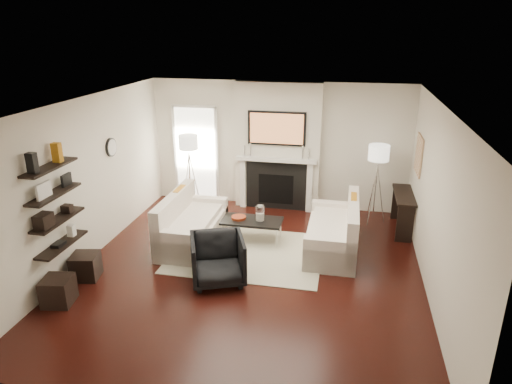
% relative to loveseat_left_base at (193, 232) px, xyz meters
% --- Properties ---
extents(room_envelope, '(6.00, 6.00, 6.00)m').
position_rel_loveseat_left_base_xyz_m(room_envelope, '(1.21, -0.78, 1.14)').
color(room_envelope, black).
rests_on(room_envelope, ground).
extents(chimney_breast, '(1.80, 0.25, 2.70)m').
position_rel_loveseat_left_base_xyz_m(chimney_breast, '(1.21, 2.09, 1.14)').
color(chimney_breast, silver).
rests_on(chimney_breast, floor).
extents(fireplace_surround, '(1.30, 0.02, 1.04)m').
position_rel_loveseat_left_base_xyz_m(fireplace_surround, '(1.21, 1.96, 0.31)').
color(fireplace_surround, black).
rests_on(fireplace_surround, floor).
extents(firebox, '(0.75, 0.02, 0.65)m').
position_rel_loveseat_left_base_xyz_m(firebox, '(1.21, 1.95, 0.24)').
color(firebox, black).
rests_on(firebox, floor).
extents(mantel_pilaster_l, '(0.12, 0.08, 1.10)m').
position_rel_loveseat_left_base_xyz_m(mantel_pilaster_l, '(0.49, 1.93, 0.34)').
color(mantel_pilaster_l, white).
rests_on(mantel_pilaster_l, floor).
extents(mantel_pilaster_r, '(0.12, 0.08, 1.10)m').
position_rel_loveseat_left_base_xyz_m(mantel_pilaster_r, '(1.93, 1.93, 0.34)').
color(mantel_pilaster_r, white).
rests_on(mantel_pilaster_r, floor).
extents(mantel_shelf, '(1.70, 0.18, 0.07)m').
position_rel_loveseat_left_base_xyz_m(mantel_shelf, '(1.21, 1.91, 0.91)').
color(mantel_shelf, white).
rests_on(mantel_shelf, chimney_breast).
extents(tv_body, '(1.20, 0.06, 0.70)m').
position_rel_loveseat_left_base_xyz_m(tv_body, '(1.21, 1.93, 1.57)').
color(tv_body, black).
rests_on(tv_body, chimney_breast).
extents(tv_screen, '(1.10, 0.00, 0.62)m').
position_rel_loveseat_left_base_xyz_m(tv_screen, '(1.21, 1.90, 1.57)').
color(tv_screen, '#BF723F').
rests_on(tv_screen, tv_body).
extents(candlestick_l_tall, '(0.04, 0.04, 0.30)m').
position_rel_loveseat_left_base_xyz_m(candlestick_l_tall, '(0.66, 1.92, 1.09)').
color(candlestick_l_tall, silver).
rests_on(candlestick_l_tall, mantel_shelf).
extents(candlestick_l_short, '(0.04, 0.04, 0.24)m').
position_rel_loveseat_left_base_xyz_m(candlestick_l_short, '(0.53, 1.92, 1.06)').
color(candlestick_l_short, silver).
rests_on(candlestick_l_short, mantel_shelf).
extents(candlestick_r_tall, '(0.04, 0.04, 0.30)m').
position_rel_loveseat_left_base_xyz_m(candlestick_r_tall, '(1.76, 1.92, 1.09)').
color(candlestick_r_tall, silver).
rests_on(candlestick_r_tall, mantel_shelf).
extents(candlestick_r_short, '(0.04, 0.04, 0.24)m').
position_rel_loveseat_left_base_xyz_m(candlestick_r_short, '(1.89, 1.92, 1.06)').
color(candlestick_r_short, silver).
rests_on(candlestick_r_short, mantel_shelf).
extents(hallway_panel, '(0.90, 0.02, 2.10)m').
position_rel_loveseat_left_base_xyz_m(hallway_panel, '(-0.64, 2.20, 0.84)').
color(hallway_panel, white).
rests_on(hallway_panel, floor).
extents(door_trim_l, '(0.06, 0.06, 2.16)m').
position_rel_loveseat_left_base_xyz_m(door_trim_l, '(-1.12, 2.18, 0.84)').
color(door_trim_l, white).
rests_on(door_trim_l, floor).
extents(door_trim_r, '(0.06, 0.06, 2.16)m').
position_rel_loveseat_left_base_xyz_m(door_trim_r, '(-0.16, 2.18, 0.84)').
color(door_trim_r, white).
rests_on(door_trim_r, floor).
extents(door_trim_top, '(1.02, 0.06, 0.06)m').
position_rel_loveseat_left_base_xyz_m(door_trim_top, '(-0.64, 2.18, 1.92)').
color(door_trim_top, white).
rests_on(door_trim_top, wall_back).
extents(rug, '(2.60, 2.00, 0.01)m').
position_rel_loveseat_left_base_xyz_m(rug, '(1.05, -0.20, -0.20)').
color(rug, '#B7B096').
rests_on(rug, floor).
extents(loveseat_left_base, '(0.85, 1.80, 0.42)m').
position_rel_loveseat_left_base_xyz_m(loveseat_left_base, '(0.00, 0.00, 0.00)').
color(loveseat_left_base, silver).
rests_on(loveseat_left_base, floor).
extents(loveseat_left_back, '(0.18, 1.80, 0.80)m').
position_rel_loveseat_left_base_xyz_m(loveseat_left_back, '(-0.33, 0.00, 0.32)').
color(loveseat_left_back, silver).
rests_on(loveseat_left_back, floor).
extents(loveseat_left_arm_n, '(0.85, 0.18, 0.60)m').
position_rel_loveseat_left_base_xyz_m(loveseat_left_arm_n, '(0.00, -0.81, 0.09)').
color(loveseat_left_arm_n, silver).
rests_on(loveseat_left_arm_n, floor).
extents(loveseat_left_arm_s, '(0.85, 0.18, 0.60)m').
position_rel_loveseat_left_base_xyz_m(loveseat_left_arm_s, '(0.00, 0.81, 0.09)').
color(loveseat_left_arm_s, silver).
rests_on(loveseat_left_arm_s, floor).
extents(loveseat_left_cushion, '(0.63, 1.44, 0.10)m').
position_rel_loveseat_left_base_xyz_m(loveseat_left_cushion, '(0.05, 0.00, 0.26)').
color(loveseat_left_cushion, silver).
rests_on(loveseat_left_cushion, loveseat_left_base).
extents(pillow_left_orange, '(0.10, 0.42, 0.42)m').
position_rel_loveseat_left_base_xyz_m(pillow_left_orange, '(-0.33, 0.30, 0.52)').
color(pillow_left_orange, '#B87616').
rests_on(pillow_left_orange, loveseat_left_cushion).
extents(pillow_left_charcoal, '(0.10, 0.40, 0.40)m').
position_rel_loveseat_left_base_xyz_m(pillow_left_charcoal, '(-0.33, -0.30, 0.51)').
color(pillow_left_charcoal, black).
rests_on(pillow_left_charcoal, loveseat_left_cushion).
extents(loveseat_right_base, '(0.85, 1.80, 0.42)m').
position_rel_loveseat_left_base_xyz_m(loveseat_right_base, '(2.49, 0.23, 0.00)').
color(loveseat_right_base, silver).
rests_on(loveseat_right_base, floor).
extents(loveseat_right_back, '(0.18, 1.80, 0.80)m').
position_rel_loveseat_left_base_xyz_m(loveseat_right_back, '(2.83, 0.23, 0.32)').
color(loveseat_right_back, silver).
rests_on(loveseat_right_back, floor).
extents(loveseat_right_arm_n, '(0.85, 0.18, 0.60)m').
position_rel_loveseat_left_base_xyz_m(loveseat_right_arm_n, '(2.49, -0.58, 0.09)').
color(loveseat_right_arm_n, silver).
rests_on(loveseat_right_arm_n, floor).
extents(loveseat_right_arm_s, '(0.85, 0.18, 0.60)m').
position_rel_loveseat_left_base_xyz_m(loveseat_right_arm_s, '(2.49, 1.04, 0.09)').
color(loveseat_right_arm_s, silver).
rests_on(loveseat_right_arm_s, floor).
extents(loveseat_right_cushion, '(0.63, 1.44, 0.10)m').
position_rel_loveseat_left_base_xyz_m(loveseat_right_cushion, '(2.44, 0.23, 0.26)').
color(loveseat_right_cushion, silver).
rests_on(loveseat_right_cushion, loveseat_right_base).
extents(pillow_right_orange, '(0.10, 0.42, 0.42)m').
position_rel_loveseat_left_base_xyz_m(pillow_right_orange, '(2.83, 0.53, 0.52)').
color(pillow_right_orange, '#B87616').
rests_on(pillow_right_orange, loveseat_right_cushion).
extents(pillow_right_charcoal, '(0.10, 0.40, 0.40)m').
position_rel_loveseat_left_base_xyz_m(pillow_right_charcoal, '(2.83, -0.07, 0.51)').
color(pillow_right_charcoal, black).
rests_on(pillow_right_charcoal, loveseat_right_cushion).
extents(coffee_table, '(1.10, 0.55, 0.04)m').
position_rel_loveseat_left_base_xyz_m(coffee_table, '(1.04, 0.31, 0.19)').
color(coffee_table, black).
rests_on(coffee_table, floor).
extents(coffee_leg_nw, '(0.02, 0.02, 0.38)m').
position_rel_loveseat_left_base_xyz_m(coffee_leg_nw, '(0.54, 0.09, -0.02)').
color(coffee_leg_nw, silver).
rests_on(coffee_leg_nw, floor).
extents(coffee_leg_ne, '(0.02, 0.02, 0.38)m').
position_rel_loveseat_left_base_xyz_m(coffee_leg_ne, '(1.54, 0.09, -0.02)').
color(coffee_leg_ne, silver).
rests_on(coffee_leg_ne, floor).
extents(coffee_leg_sw, '(0.02, 0.02, 0.38)m').
position_rel_loveseat_left_base_xyz_m(coffee_leg_sw, '(0.54, 0.53, -0.02)').
color(coffee_leg_sw, silver).
rests_on(coffee_leg_sw, floor).
extents(coffee_leg_se, '(0.02, 0.02, 0.38)m').
position_rel_loveseat_left_base_xyz_m(coffee_leg_se, '(1.54, 0.53, -0.02)').
color(coffee_leg_se, silver).
rests_on(coffee_leg_se, floor).
extents(hurricane_glass, '(0.17, 0.17, 0.29)m').
position_rel_loveseat_left_base_xyz_m(hurricane_glass, '(1.19, 0.31, 0.35)').
color(hurricane_glass, white).
rests_on(hurricane_glass, coffee_table).
extents(hurricane_candle, '(0.10, 0.10, 0.15)m').
position_rel_loveseat_left_base_xyz_m(hurricane_candle, '(1.19, 0.31, 0.29)').
color(hurricane_candle, white).
rests_on(hurricane_candle, coffee_table).
extents(copper_bowl, '(0.27, 0.27, 0.05)m').
position_rel_loveseat_left_base_xyz_m(copper_bowl, '(0.79, 0.31, 0.24)').
color(copper_bowl, '#A6381B').
rests_on(copper_bowl, coffee_table).
extents(armchair, '(1.02, 0.99, 0.82)m').
position_rel_loveseat_left_base_xyz_m(armchair, '(0.81, -1.18, 0.20)').
color(armchair, black).
rests_on(armchair, floor).
extents(lamp_left_post, '(0.02, 0.02, 1.20)m').
position_rel_loveseat_left_base_xyz_m(lamp_left_post, '(-0.64, 1.73, 0.39)').
color(lamp_left_post, silver).
rests_on(lamp_left_post, floor).
extents(lamp_left_shade, '(0.40, 0.40, 0.30)m').
position_rel_loveseat_left_base_xyz_m(lamp_left_shade, '(-0.64, 1.73, 1.24)').
color(lamp_left_shade, white).
rests_on(lamp_left_shade, lamp_left_post).
extents(lamp_left_leg_a, '(0.25, 0.02, 1.23)m').
position_rel_loveseat_left_base_xyz_m(lamp_left_leg_a, '(-0.53, 1.73, 0.39)').
color(lamp_left_leg_a, silver).
rests_on(lamp_left_leg_a, floor).
extents(lamp_left_leg_b, '(0.14, 0.22, 1.23)m').
position_rel_loveseat_left_base_xyz_m(lamp_left_leg_b, '(-0.69, 1.82, 0.39)').
color(lamp_left_leg_b, silver).
rests_on(lamp_left_leg_b, floor).
extents(lamp_left_leg_c, '(0.14, 0.22, 1.23)m').
position_rel_loveseat_left_base_xyz_m(lamp_left_leg_c, '(-0.69, 1.63, 0.39)').
color(lamp_left_leg_c, silver).
rests_on(lamp_left_leg_c, floor).
extents(lamp_right_post, '(0.02, 0.02, 1.20)m').
position_rel_loveseat_left_base_xyz_m(lamp_right_post, '(3.26, 1.66, 0.39)').
color(lamp_right_post, silver).
rests_on(lamp_right_post, floor).
extents(lamp_right_shade, '(0.40, 0.40, 0.30)m').
position_rel_loveseat_left_base_xyz_m(lamp_right_shade, '(3.26, 1.66, 1.24)').
color(lamp_right_shade, white).
rests_on(lamp_right_shade, lamp_right_post).
extents(lamp_right_leg_a, '(0.25, 0.02, 1.23)m').
position_rel_loveseat_left_base_xyz_m(lamp_right_leg_a, '(3.37, 1.66, 0.39)').
color(lamp_right_leg_a, silver).
rests_on(lamp_right_leg_a, floor).
extents(lamp_right_leg_b, '(0.14, 0.22, 1.23)m').
position_rel_loveseat_left_base_xyz_m(lamp_right_leg_b, '(3.21, 1.75, 0.39)').
color(lamp_right_leg_b, silver).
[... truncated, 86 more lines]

